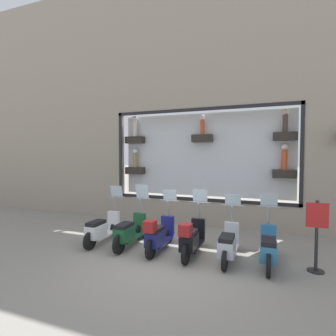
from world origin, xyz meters
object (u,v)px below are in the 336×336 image
scooter_white_5 (102,229)px  shop_sign_post (317,234)px  scooter_teal_0 (268,248)px  scooter_navy_3 (158,235)px  scooter_green_4 (129,232)px  scooter_black_2 (191,238)px  scooter_silver_1 (228,244)px

scooter_white_5 → shop_sign_post: 5.59m
scooter_teal_0 → shop_sign_post: size_ratio=1.13×
scooter_teal_0 → scooter_navy_3: scooter_teal_0 is taller
scooter_teal_0 → scooter_green_4: (0.00, 3.66, 0.01)m
scooter_navy_3 → shop_sign_post: (0.15, -3.74, 0.38)m
scooter_green_4 → scooter_white_5: scooter_green_4 is taller
scooter_black_2 → scooter_navy_3: 0.92m
scooter_navy_3 → scooter_silver_1: bearing=-88.2°
scooter_silver_1 → scooter_black_2: scooter_black_2 is taller
scooter_silver_1 → scooter_black_2: size_ratio=0.99×
scooter_white_5 → scooter_green_4: bearing=-89.7°
scooter_teal_0 → shop_sign_post: bearing=-84.8°
scooter_teal_0 → scooter_black_2: size_ratio=1.00×
scooter_teal_0 → scooter_black_2: bearing=91.9°
scooter_silver_1 → scooter_white_5: scooter_white_5 is taller
scooter_black_2 → shop_sign_post: bearing=-86.9°
scooter_black_2 → scooter_silver_1: bearing=-86.6°
scooter_black_2 → shop_sign_post: size_ratio=1.13×
scooter_black_2 → scooter_white_5: (0.06, 2.75, -0.05)m
scooter_green_4 → shop_sign_post: size_ratio=1.13×
scooter_silver_1 → scooter_black_2: 0.92m
scooter_white_5 → scooter_silver_1: bearing=-90.1°
shop_sign_post → scooter_black_2: bearing=93.1°
scooter_silver_1 → scooter_green_4: size_ratio=0.99×
scooter_silver_1 → scooter_black_2: (-0.05, 0.92, 0.06)m
shop_sign_post → scooter_navy_3: bearing=92.3°
scooter_black_2 → scooter_white_5: size_ratio=1.00×
scooter_green_4 → scooter_white_5: size_ratio=1.00×
scooter_navy_3 → scooter_green_4: 0.92m
scooter_silver_1 → scooter_white_5: size_ratio=1.00×
scooter_navy_3 → shop_sign_post: bearing=-87.7°
scooter_green_4 → scooter_white_5: (-0.01, 0.92, -0.01)m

